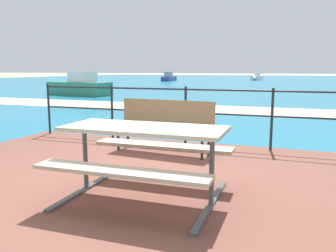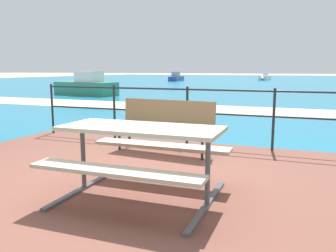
{
  "view_description": "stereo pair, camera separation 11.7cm",
  "coord_description": "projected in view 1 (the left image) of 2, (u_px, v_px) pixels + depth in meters",
  "views": [
    {
      "loc": [
        1.8,
        -3.44,
        1.38
      ],
      "look_at": [
        0.12,
        1.19,
        0.57
      ],
      "focal_mm": 37.19,
      "sensor_mm": 36.0,
      "label": 1
    },
    {
      "loc": [
        1.91,
        -3.4,
        1.38
      ],
      "look_at": [
        0.12,
        1.19,
        0.57
      ],
      "focal_mm": 37.19,
      "sensor_mm": 36.0,
      "label": 2
    }
  ],
  "objects": [
    {
      "name": "park_bench",
      "position": [
        164.0,
        121.0,
        5.56
      ],
      "size": [
        1.65,
        0.55,
        0.83
      ],
      "rotation": [
        0.0,
        0.0,
        -0.09
      ],
      "color": "#8C704C",
      "rests_on": "patio_paving"
    },
    {
      "name": "boat_near",
      "position": [
        78.0,
        87.0,
        18.74
      ],
      "size": [
        4.17,
        1.93,
        1.28
      ],
      "rotation": [
        0.0,
        0.0,
        2.97
      ],
      "color": "#338466",
      "rests_on": "sea_water"
    },
    {
      "name": "railing_fence",
      "position": [
        186.0,
        107.0,
        6.15
      ],
      "size": [
        5.94,
        0.04,
        1.02
      ],
      "color": "#1E2328",
      "rests_on": "patio_paving"
    },
    {
      "name": "sea_water",
      "position": [
        279.0,
        81.0,
        41.12
      ],
      "size": [
        90.0,
        90.0,
        0.01
      ],
      "primitive_type": "cube",
      "color": "teal",
      "rests_on": "ground"
    },
    {
      "name": "beach_strip",
      "position": [
        237.0,
        110.0,
        11.81
      ],
      "size": [
        54.04,
        3.53,
        0.01
      ],
      "primitive_type": "cube",
      "rotation": [
        0.0,
        0.0,
        -0.02
      ],
      "color": "beige",
      "rests_on": "ground"
    },
    {
      "name": "ground_plane",
      "position": [
        124.0,
        190.0,
        4.02
      ],
      "size": [
        240.0,
        240.0,
        0.0
      ],
      "primitive_type": "plane",
      "color": "tan"
    },
    {
      "name": "boat_mid",
      "position": [
        257.0,
        77.0,
        45.94
      ],
      "size": [
        1.22,
        5.13,
        1.2
      ],
      "rotation": [
        0.0,
        0.0,
        4.68
      ],
      "color": "silver",
      "rests_on": "sea_water"
    },
    {
      "name": "patio_paving",
      "position": [
        123.0,
        187.0,
        4.02
      ],
      "size": [
        6.4,
        5.2,
        0.06
      ],
      "primitive_type": "cube",
      "color": "brown",
      "rests_on": "ground"
    },
    {
      "name": "picnic_table",
      "position": [
        144.0,
        144.0,
        3.54
      ],
      "size": [
        1.66,
        1.39,
        0.75
      ],
      "rotation": [
        0.0,
        0.0,
        0.01
      ],
      "color": "#BCAD93",
      "rests_on": "patio_paving"
    },
    {
      "name": "boat_far",
      "position": [
        169.0,
        78.0,
        42.45
      ],
      "size": [
        1.41,
        4.44,
        1.12
      ],
      "rotation": [
        0.0,
        0.0,
        1.67
      ],
      "color": "#2D478C",
      "rests_on": "sea_water"
    }
  ]
}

